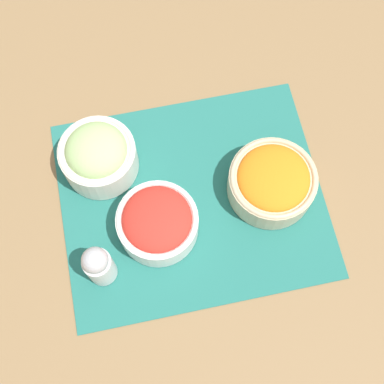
{
  "coord_description": "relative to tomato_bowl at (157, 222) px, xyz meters",
  "views": [
    {
      "loc": [
        0.06,
        0.3,
        0.86
      ],
      "look_at": [
        0.0,
        0.0,
        0.03
      ],
      "focal_mm": 50.0,
      "sensor_mm": 36.0,
      "label": 1
    }
  ],
  "objects": [
    {
      "name": "cucumber_bowl",
      "position": [
        0.08,
        -0.13,
        0.01
      ],
      "size": [
        0.13,
        0.13,
        0.09
      ],
      "color": "silver",
      "rests_on": "placemat"
    },
    {
      "name": "placemat",
      "position": [
        -0.07,
        -0.04,
        -0.04
      ],
      "size": [
        0.44,
        0.37,
        0.0
      ],
      "color": "#236B60",
      "rests_on": "ground_plane"
    },
    {
      "name": "ground_plane",
      "position": [
        -0.07,
        -0.04,
        -0.04
      ],
      "size": [
        3.0,
        3.0,
        0.0
      ],
      "primitive_type": "plane",
      "color": "olive"
    },
    {
      "name": "tomato_bowl",
      "position": [
        0.0,
        0.0,
        0.0
      ],
      "size": [
        0.13,
        0.13,
        0.07
      ],
      "color": "white",
      "rests_on": "placemat"
    },
    {
      "name": "carrot_bowl",
      "position": [
        -0.2,
        -0.03,
        -0.0
      ],
      "size": [
        0.15,
        0.15,
        0.07
      ],
      "color": "#C6B28E",
      "rests_on": "placemat"
    },
    {
      "name": "pepper_shaker",
      "position": [
        0.1,
        0.05,
        0.01
      ],
      "size": [
        0.05,
        0.05,
        0.1
      ],
      "color": "silver",
      "rests_on": "placemat"
    }
  ]
}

